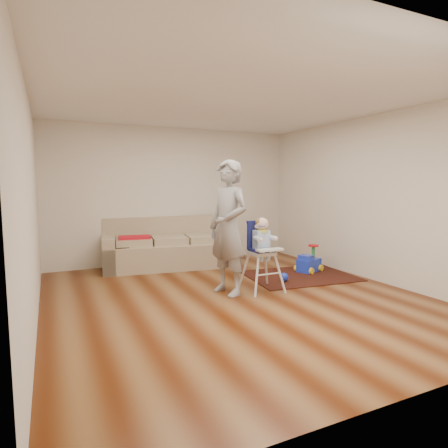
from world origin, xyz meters
name	(u,v)px	position (x,y,z in m)	size (l,w,h in m)	color
ground	(236,298)	(0.00, 0.00, 0.00)	(5.50, 5.50, 0.00)	#491A05
room_envelope	(220,164)	(0.00, 0.53, 1.88)	(5.04, 5.52, 2.72)	silver
sofa	(169,243)	(-0.28, 2.30, 0.47)	(2.54, 1.31, 0.94)	gray
side_table	(128,258)	(-1.07, 2.26, 0.24)	(0.48, 0.48, 0.48)	black
area_rug	(300,276)	(1.55, 0.62, 0.01)	(1.77, 1.33, 0.01)	black
ride_on_toy	(309,258)	(1.89, 0.81, 0.25)	(0.43, 0.31, 0.48)	blue
toy_ball	(284,277)	(1.08, 0.40, 0.08)	(0.14, 0.14, 0.14)	blue
high_chair	(262,256)	(0.50, 0.15, 0.53)	(0.51, 0.51, 1.10)	silver
adult	(228,228)	(-0.01, 0.23, 0.96)	(0.70, 0.46, 1.93)	gray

